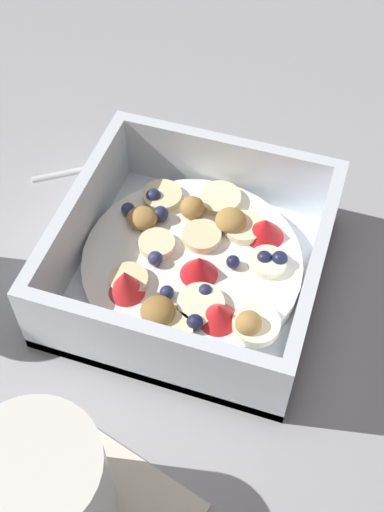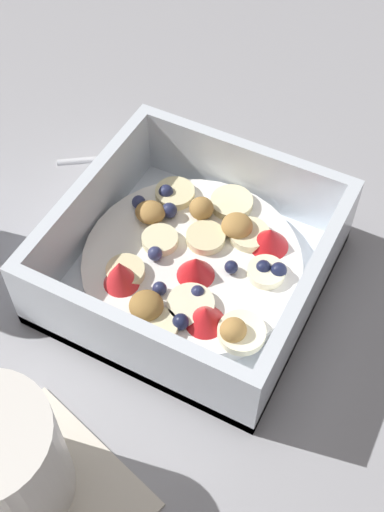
# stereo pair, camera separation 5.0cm
# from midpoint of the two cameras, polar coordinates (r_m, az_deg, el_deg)

# --- Properties ---
(ground_plane) EXTENTS (2.40, 2.40, 0.00)m
(ground_plane) POSITION_cam_midpoint_polar(r_m,az_deg,el_deg) (0.53, -3.60, -2.42)
(ground_plane) COLOR #9E9EA3
(fruit_bowl) EXTENTS (0.20, 0.20, 0.07)m
(fruit_bowl) POSITION_cam_midpoint_polar(r_m,az_deg,el_deg) (0.51, -2.75, -0.79)
(fruit_bowl) COLOR white
(fruit_bowl) RESTS_ON ground
(spoon) EXTENTS (0.11, 0.15, 0.01)m
(spoon) POSITION_cam_midpoint_polar(r_m,az_deg,el_deg) (0.62, -4.88, 8.92)
(spoon) COLOR silver
(spoon) RESTS_ON ground
(coffee_mug) EXTENTS (0.10, 0.08, 0.09)m
(coffee_mug) POSITION_cam_midpoint_polar(r_m,az_deg,el_deg) (0.42, -16.35, -19.52)
(coffee_mug) COLOR white
(coffee_mug) RESTS_ON ground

